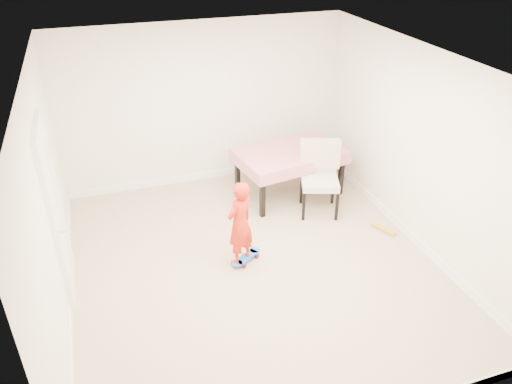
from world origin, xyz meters
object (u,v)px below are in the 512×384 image
object	(u,v)px
dining_table	(289,172)
skateboard	(246,259)
child	(240,226)
dining_chair	(320,180)

from	to	relation	value
dining_table	skateboard	bearing A→B (deg)	-138.29
dining_table	child	size ratio (longest dim) A/B	1.39
dining_table	skateboard	distance (m)	1.93
dining_table	child	world-z (taller)	child
dining_table	dining_chair	distance (m)	0.71
dining_chair	child	distance (m)	1.70
skateboard	dining_chair	bearing A→B (deg)	-2.38
dining_chair	child	bearing A→B (deg)	-131.20
dining_table	dining_chair	world-z (taller)	dining_chair
skateboard	child	xyz separation A→B (m)	(-0.08, -0.02, 0.54)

